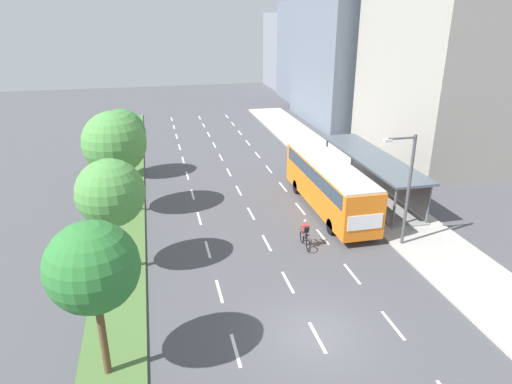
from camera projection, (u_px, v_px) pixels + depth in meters
The scene contains 18 objects.
ground_plane at pixel (316, 335), 19.54m from camera, with size 140.00×140.00×0.00m, color #4C4C51.
median_strip at pixel (127, 185), 35.87m from camera, with size 2.60×52.00×0.12m, color #4C7038.
sidewalk_right at pixel (338, 169), 39.55m from camera, with size 4.50×52.00×0.15m, color #ADAAA3.
lane_divider_left at pixel (190, 184), 36.21m from camera, with size 0.14×49.48×0.01m.
lane_divider_center at pixel (234, 181), 36.95m from camera, with size 0.14×49.48×0.01m.
lane_divider_right at pixel (276, 178), 37.68m from camera, with size 0.14×49.48×0.01m.
bus_shelter at pixel (374, 171), 33.62m from camera, with size 2.90×12.36×2.86m.
bus at pixel (329, 182), 30.92m from camera, with size 2.54×11.29×3.37m.
cyclist at pixel (305, 235), 26.46m from camera, with size 0.46×1.82×1.71m.
median_tree_nearest at pixel (93, 268), 15.72m from camera, with size 3.26×3.26×6.18m.
median_tree_second at pixel (110, 193), 22.59m from camera, with size 3.41×3.41×6.05m.
median_tree_third at pixel (114, 143), 29.14m from camera, with size 4.05×4.05×6.87m.
median_tree_fourth at pixel (122, 133), 36.37m from camera, with size 3.74×3.74×5.49m.
streetlight at pixel (406, 183), 25.44m from camera, with size 1.91×0.24×6.50m.
building_near_right at pixel (459, 23), 39.04m from camera, with size 11.57×14.41×23.52m, color #A39E93.
building_mid_right at pixel (339, 24), 52.59m from camera, with size 6.64×14.74×22.44m, color slate.
building_far_right at pixel (314, 51), 68.92m from camera, with size 8.96×8.90×13.95m, color slate.
building_tall_right at pixel (303, 52), 77.17m from camera, with size 9.93×15.01×12.20m, color gray.
Camera 1 is at (-6.08, -14.91, 12.88)m, focal length 32.31 mm.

